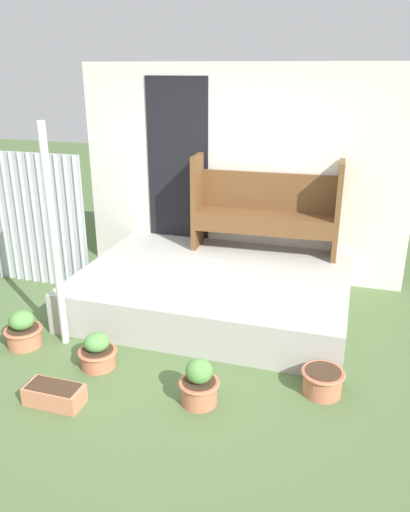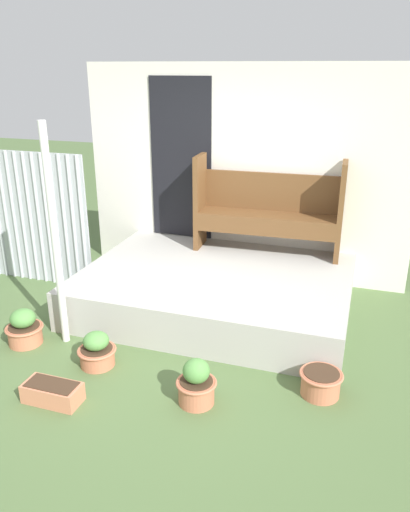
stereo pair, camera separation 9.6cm
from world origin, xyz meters
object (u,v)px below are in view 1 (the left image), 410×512
at_px(bench, 265,206).
at_px(flower_pot_far_right, 323,381).
at_px(support_post, 54,240).
at_px(flower_pot_left, 23,331).
at_px(planter_box_rect, 54,395).
at_px(flower_pot_right, 199,384).
at_px(flower_pot_middle, 98,352).

xyz_separation_m(bench, flower_pot_far_right, (0.90, -2.08, -0.88)).
distance_m(support_post, flower_pot_left, 0.98).
xyz_separation_m(support_post, bench, (1.58, 1.99, -0.07)).
bearing_deg(planter_box_rect, support_post, 116.93).
relative_size(flower_pot_left, flower_pot_right, 0.92).
xyz_separation_m(flower_pot_middle, flower_pot_far_right, (1.97, 0.19, -0.03)).
distance_m(flower_pot_right, planter_box_rect, 1.17).
bearing_deg(bench, flower_pot_middle, -117.68).
xyz_separation_m(flower_pot_middle, planter_box_rect, (-0.08, -0.58, -0.06)).
height_order(flower_pot_right, planter_box_rect, flower_pot_right).
relative_size(support_post, planter_box_rect, 4.51).
xyz_separation_m(flower_pot_left, flower_pot_middle, (0.86, -0.11, -0.01)).
height_order(flower_pot_middle, flower_pot_right, flower_pot_right).
bearing_deg(flower_pot_left, flower_pot_right, -10.30).
distance_m(flower_pot_middle, planter_box_rect, 0.59).
relative_size(support_post, flower_pot_right, 5.37).
height_order(support_post, bench, support_post).
xyz_separation_m(bench, flower_pot_middle, (-1.07, -2.27, -0.85)).
bearing_deg(flower_pot_middle, planter_box_rect, -97.59).
relative_size(flower_pot_right, flower_pot_far_right, 1.10).
bearing_deg(bench, flower_pot_left, -134.35).
xyz_separation_m(flower_pot_middle, flower_pot_right, (1.03, -0.23, 0.03)).
xyz_separation_m(flower_pot_left, planter_box_rect, (0.79, -0.70, -0.08)).
height_order(support_post, flower_pot_right, support_post).
bearing_deg(planter_box_rect, flower_pot_left, 138.41).
distance_m(flower_pot_left, flower_pot_right, 1.93).
distance_m(flower_pot_left, flower_pot_far_right, 2.83).
bearing_deg(flower_pot_far_right, flower_pot_middle, -174.49).
bearing_deg(bench, flower_pot_right, -93.32).
xyz_separation_m(support_post, flower_pot_left, (-0.34, -0.17, -0.90)).
distance_m(flower_pot_far_right, planter_box_rect, 2.19).
bearing_deg(flower_pot_right, flower_pot_middle, 167.47).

